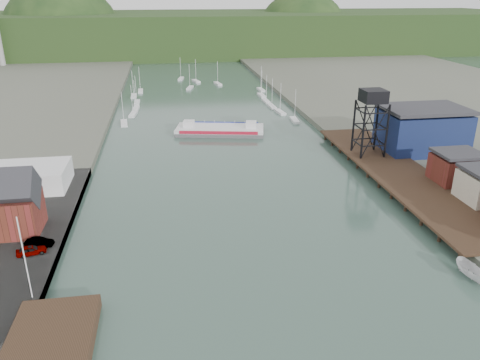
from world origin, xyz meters
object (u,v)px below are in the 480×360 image
object	(u,v)px
lift_tower	(373,100)
chain_ferry	(220,130)
motorboat	(472,272)
car_west_a	(31,250)
harbor_building	(1,208)

from	to	relation	value
lift_tower	chain_ferry	size ratio (longest dim) A/B	0.58
motorboat	chain_ferry	bearing A→B (deg)	102.40
motorboat	car_west_a	distance (m)	66.98
harbor_building	car_west_a	bearing A→B (deg)	-53.67
car_west_a	chain_ferry	bearing A→B (deg)	-44.78
car_west_a	harbor_building	bearing A→B (deg)	20.63
lift_tower	car_west_a	xyz separation A→B (m)	(-70.82, -36.41, -13.30)
harbor_building	car_west_a	world-z (taller)	harbor_building
lift_tower	harbor_building	bearing A→B (deg)	-160.02
motorboat	car_west_a	world-z (taller)	car_west_a
car_west_a	motorboat	bearing A→B (deg)	-118.45
chain_ferry	car_west_a	bearing A→B (deg)	-107.43
motorboat	car_west_a	xyz separation A→B (m)	(-65.32, 14.78, 1.14)
motorboat	car_west_a	bearing A→B (deg)	160.98
harbor_building	chain_ferry	distance (m)	73.64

